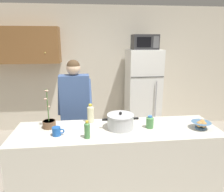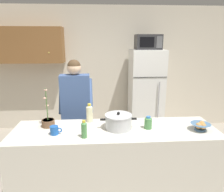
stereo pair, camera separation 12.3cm
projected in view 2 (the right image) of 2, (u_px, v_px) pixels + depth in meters
name	position (u px, v px, depth m)	size (l,w,h in m)	color
back_wall_unit	(95.00, 66.00, 4.45)	(6.00, 0.48, 2.60)	beige
kitchen_island	(115.00, 164.00, 2.52)	(2.36, 0.68, 0.92)	silver
refrigerator	(146.00, 93.00, 4.25)	(0.64, 0.68, 1.74)	white
microwave	(148.00, 42.00, 3.96)	(0.48, 0.37, 0.28)	#2D2D30
person_near_pot	(76.00, 102.00, 3.04)	(0.52, 0.43, 1.66)	#33384C
cooking_pot	(118.00, 122.00, 2.40)	(0.42, 0.31, 0.20)	silver
coffee_mug	(54.00, 130.00, 2.26)	(0.13, 0.09, 0.10)	#1E59B2
bread_bowl	(201.00, 126.00, 2.36)	(0.22, 0.22, 0.10)	#4C7299
bottle_near_edge	(84.00, 129.00, 2.17)	(0.06, 0.06, 0.19)	#4C8C4C
bottle_mid_counter	(148.00, 123.00, 2.41)	(0.09, 0.09, 0.15)	#4C8C4C
bottle_far_corner	(90.00, 113.00, 2.60)	(0.08, 0.08, 0.23)	beige
potted_orchid	(48.00, 122.00, 2.47)	(0.15, 0.15, 0.46)	brown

